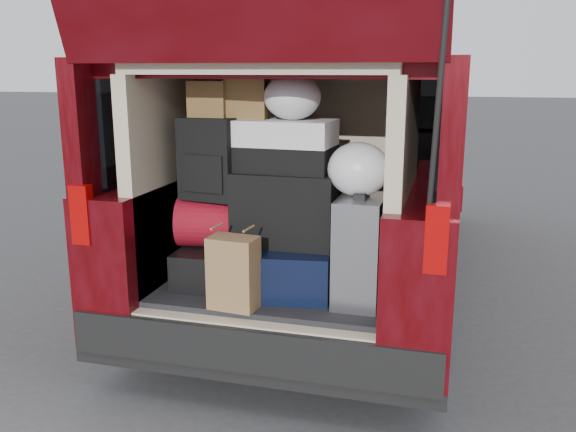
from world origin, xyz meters
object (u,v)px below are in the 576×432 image
(black_hardshell, at_px, (217,263))
(twotone_duffel, at_px, (277,145))
(navy_hardshell, at_px, (288,266))
(kraft_bag, at_px, (234,273))
(red_duffel, at_px, (217,222))
(silver_roller, at_px, (360,250))
(backpack, at_px, (210,159))
(black_soft_case, at_px, (286,208))

(black_hardshell, height_order, twotone_duffel, twotone_duffel)
(navy_hardshell, relative_size, kraft_bag, 1.56)
(twotone_duffel, bearing_deg, red_duffel, -171.61)
(red_duffel, height_order, twotone_duffel, twotone_duffel)
(black_hardshell, distance_m, silver_roller, 0.85)
(twotone_duffel, bearing_deg, backpack, -164.34)
(silver_roller, relative_size, twotone_duffel, 0.91)
(silver_roller, height_order, kraft_bag, silver_roller)
(kraft_bag, xyz_separation_m, black_soft_case, (0.17, 0.37, 0.26))
(black_hardshell, height_order, backpack, backpack)
(silver_roller, relative_size, red_duffel, 1.28)
(backpack, bearing_deg, navy_hardshell, 12.05)
(silver_roller, distance_m, backpack, 0.94)
(navy_hardshell, distance_m, kraft_bag, 0.40)
(kraft_bag, relative_size, black_soft_case, 0.68)
(backpack, relative_size, twotone_duffel, 0.73)
(black_hardshell, height_order, black_soft_case, black_soft_case)
(silver_roller, height_order, red_duffel, silver_roller)
(black_soft_case, distance_m, twotone_duffel, 0.34)
(black_hardshell, xyz_separation_m, twotone_duffel, (0.35, 0.04, 0.68))
(kraft_bag, height_order, backpack, backpack)
(twotone_duffel, bearing_deg, navy_hardshell, -27.71)
(kraft_bag, bearing_deg, black_soft_case, 70.63)
(black_soft_case, distance_m, backpack, 0.49)
(navy_hardshell, height_order, silver_roller, silver_roller)
(red_duffel, distance_m, backpack, 0.36)
(red_duffel, xyz_separation_m, backpack, (-0.01, -0.05, 0.36))
(backpack, bearing_deg, black_hardshell, 91.64)
(kraft_bag, bearing_deg, twotone_duffel, 79.95)
(silver_roller, bearing_deg, twotone_duffel, 164.04)
(navy_hardshell, relative_size, black_soft_case, 1.06)
(navy_hardshell, bearing_deg, black_hardshell, 171.61)
(kraft_bag, distance_m, black_soft_case, 0.48)
(black_hardshell, bearing_deg, twotone_duffel, 4.10)
(silver_roller, distance_m, black_soft_case, 0.47)
(kraft_bag, bearing_deg, backpack, 132.98)
(black_soft_case, relative_size, twotone_duffel, 0.90)
(red_duffel, bearing_deg, navy_hardshell, -11.39)
(kraft_bag, xyz_separation_m, backpack, (-0.24, 0.32, 0.52))
(navy_hardshell, height_order, twotone_duffel, twotone_duffel)
(twotone_duffel, bearing_deg, black_hardshell, -170.49)
(silver_roller, bearing_deg, black_soft_case, 165.42)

